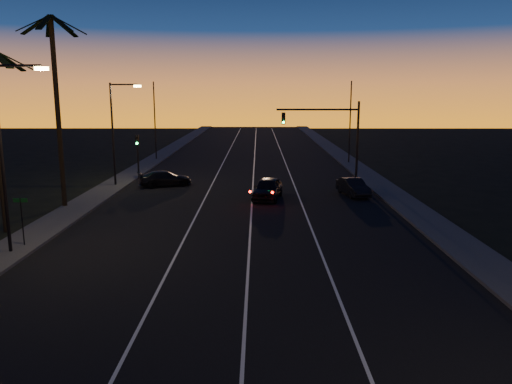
{
  "coord_description": "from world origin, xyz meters",
  "views": [
    {
      "loc": [
        0.94,
        -2.98,
        7.6
      ],
      "look_at": [
        0.83,
        23.23,
        2.44
      ],
      "focal_mm": 35.0,
      "sensor_mm": 36.0,
      "label": 1
    }
  ],
  "objects_px": {
    "signal_mast": "(330,127)",
    "right_car": "(353,187)",
    "cross_car": "(165,178)",
    "lead_car": "(268,188)"
  },
  "relations": [
    {
      "from": "signal_mast",
      "to": "right_car",
      "type": "bearing_deg",
      "value": -79.87
    },
    {
      "from": "signal_mast",
      "to": "cross_car",
      "type": "height_order",
      "value": "signal_mast"
    },
    {
      "from": "lead_car",
      "to": "signal_mast",
      "type": "bearing_deg",
      "value": 51.8
    },
    {
      "from": "cross_car",
      "to": "lead_car",
      "type": "bearing_deg",
      "value": -31.35
    },
    {
      "from": "lead_car",
      "to": "cross_car",
      "type": "relative_size",
      "value": 1.12
    },
    {
      "from": "signal_mast",
      "to": "right_car",
      "type": "relative_size",
      "value": 1.71
    },
    {
      "from": "lead_car",
      "to": "cross_car",
      "type": "height_order",
      "value": "lead_car"
    },
    {
      "from": "right_car",
      "to": "cross_car",
      "type": "distance_m",
      "value": 15.54
    },
    {
      "from": "lead_car",
      "to": "right_car",
      "type": "relative_size",
      "value": 1.27
    },
    {
      "from": "lead_car",
      "to": "right_car",
      "type": "bearing_deg",
      "value": 10.58
    }
  ]
}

